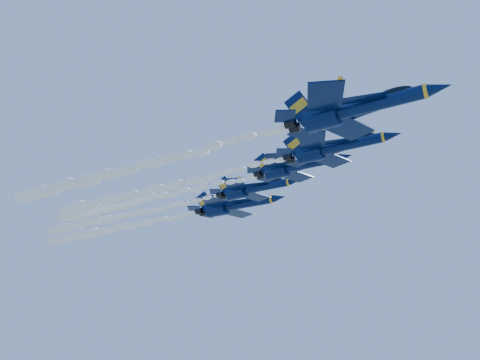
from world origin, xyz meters
The scene contains 10 objects.
jet_lead centered at (15.22, -13.99, 150.03)m, with size 16.94×13.90×6.30m.
smoke_trail_jet_lead centered at (-14.41, -13.99, 149.57)m, with size 44.77×2.16×1.94m, color white.
jet_second centered at (8.90, -1.13, 152.44)m, with size 15.88×13.03×5.90m.
smoke_trail_jet_second centered at (-20.28, -1.13, 151.99)m, with size 44.77×2.02×1.82m, color white.
jet_third centered at (1.40, 4.01, 153.24)m, with size 15.40×12.64×5.72m.
smoke_trail_jet_third centered at (-27.57, 4.01, 152.79)m, with size 44.77×1.96×1.77m, color white.
jet_fourth centered at (-9.78, 11.45, 154.14)m, with size 16.08×13.19×5.98m.
smoke_trail_jet_fourth centered at (-39.04, 11.45, 153.68)m, with size 44.77×2.05×1.84m, color white.
jet_fifth centered at (-18.96, 20.81, 155.27)m, with size 19.91×16.33×7.40m.
smoke_trail_jet_fifth centered at (-49.86, 20.81, 154.78)m, with size 44.77×2.54×2.28m, color white.
Camera 1 is at (25.61, -56.69, 125.30)m, focal length 35.00 mm.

